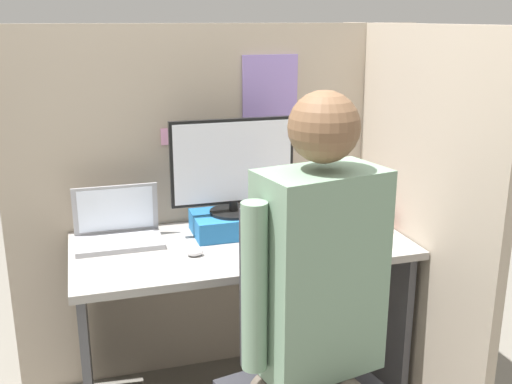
# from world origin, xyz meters

# --- Properties ---
(cubicle_panel_back) EXTENTS (1.82, 0.05, 1.55)m
(cubicle_panel_back) POSITION_xyz_m (0.00, 0.64, 0.78)
(cubicle_panel_back) COLOR tan
(cubicle_panel_back) RESTS_ON ground
(cubicle_panel_right) EXTENTS (0.04, 1.24, 1.55)m
(cubicle_panel_right) POSITION_xyz_m (0.68, 0.25, 0.77)
(cubicle_panel_right) COLOR tan
(cubicle_panel_right) RESTS_ON ground
(desk) EXTENTS (1.32, 0.62, 0.71)m
(desk) POSITION_xyz_m (0.00, 0.31, 0.53)
(desk) COLOR #9E9993
(desk) RESTS_ON ground
(paper_box) EXTENTS (0.33, 0.23, 0.09)m
(paper_box) POSITION_xyz_m (0.00, 0.43, 0.76)
(paper_box) COLOR #236BAD
(paper_box) RESTS_ON desk
(monitor) EXTENTS (0.51, 0.20, 0.39)m
(monitor) POSITION_xyz_m (0.00, 0.43, 1.00)
(monitor) COLOR black
(monitor) RESTS_ON paper_box
(laptop) EXTENTS (0.33, 0.20, 0.22)m
(laptop) POSITION_xyz_m (-0.47, 0.45, 0.76)
(laptop) COLOR #99999E
(laptop) RESTS_ON desk
(mouse) EXTENTS (0.06, 0.05, 0.03)m
(mouse) POSITION_xyz_m (-0.20, 0.22, 0.73)
(mouse) COLOR silver
(mouse) RESTS_ON desk
(stapler) EXTENTS (0.04, 0.13, 0.05)m
(stapler) POSITION_xyz_m (0.60, 0.30, 0.74)
(stapler) COLOR #A31919
(stapler) RESTS_ON desk
(carrot_toy) EXTENTS (0.05, 0.12, 0.05)m
(carrot_toy) POSITION_xyz_m (0.32, 0.10, 0.74)
(carrot_toy) COLOR orange
(carrot_toy) RESTS_ON desk
(office_chair) EXTENTS (0.55, 0.59, 1.02)m
(office_chair) POSITION_xyz_m (0.05, -0.32, 0.53)
(office_chair) COLOR #2D2D33
(office_chair) RESTS_ON ground
(person) EXTENTS (0.47, 0.50, 1.39)m
(person) POSITION_xyz_m (0.02, -0.47, 0.80)
(person) COLOR brown
(person) RESTS_ON ground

